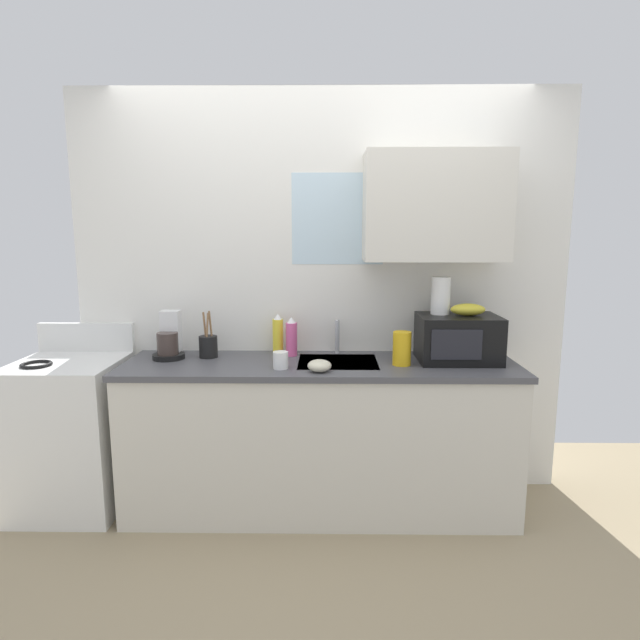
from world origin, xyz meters
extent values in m
cube|color=white|center=(0.00, 0.35, 1.25)|extent=(3.05, 0.10, 2.50)
cube|color=silver|center=(0.66, 0.14, 1.79)|extent=(0.82, 0.32, 0.62)
cube|color=silver|center=(0.10, 0.31, 1.73)|extent=(0.56, 0.02, 0.55)
cube|color=silver|center=(0.00, 0.00, 0.43)|extent=(2.25, 0.60, 0.86)
cube|color=#4C4C51|center=(0.00, 0.00, 0.88)|extent=(2.28, 0.63, 0.03)
cube|color=#9EA0A5|center=(0.10, 0.02, 0.83)|extent=(0.46, 0.38, 0.14)
cylinder|color=#B2B5BA|center=(0.10, 0.24, 1.00)|extent=(0.03, 0.03, 0.21)
cube|color=white|center=(-1.49, 0.00, 0.45)|extent=(0.60, 0.60, 0.90)
torus|color=black|center=(-1.61, -0.10, 0.91)|extent=(0.17, 0.17, 0.02)
cube|color=white|center=(-1.49, 0.28, 0.99)|extent=(0.60, 0.04, 0.18)
cube|color=black|center=(0.81, 0.05, 1.04)|extent=(0.46, 0.34, 0.27)
cube|color=black|center=(0.76, -0.12, 1.04)|extent=(0.28, 0.01, 0.17)
ellipsoid|color=gold|center=(0.86, 0.05, 1.20)|extent=(0.20, 0.11, 0.07)
cylinder|color=white|center=(0.71, 0.10, 1.28)|extent=(0.11, 0.11, 0.22)
cylinder|color=black|center=(-0.91, 0.08, 0.92)|extent=(0.19, 0.19, 0.03)
cylinder|color=#3F332D|center=(-0.91, 0.07, 1.00)|extent=(0.12, 0.12, 0.13)
cube|color=silver|center=(-0.91, 0.15, 1.05)|extent=(0.11, 0.09, 0.26)
cylinder|color=#E55999|center=(-0.18, 0.17, 1.00)|extent=(0.07, 0.07, 0.20)
cone|color=white|center=(-0.18, 0.17, 1.12)|extent=(0.05, 0.05, 0.04)
cylinder|color=yellow|center=(-0.26, 0.21, 1.01)|extent=(0.07, 0.07, 0.22)
cone|color=white|center=(-0.26, 0.21, 1.14)|extent=(0.05, 0.05, 0.04)
cylinder|color=gold|center=(0.47, -0.05, 1.00)|extent=(0.10, 0.10, 0.19)
cylinder|color=white|center=(-0.22, -0.14, 0.95)|extent=(0.08, 0.08, 0.09)
cylinder|color=black|center=(-0.68, 0.12, 0.97)|extent=(0.11, 0.11, 0.13)
cylinder|color=olive|center=(-0.69, 0.12, 1.06)|extent=(0.03, 0.01, 0.24)
cylinder|color=olive|center=(-0.66, 0.13, 1.06)|extent=(0.03, 0.01, 0.24)
cylinder|color=olive|center=(-0.68, 0.10, 1.06)|extent=(0.03, 0.03, 0.24)
ellipsoid|color=beige|center=(0.00, -0.20, 0.93)|extent=(0.13, 0.13, 0.06)
camera|label=1|loc=(0.04, -2.98, 1.65)|focal=29.67mm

